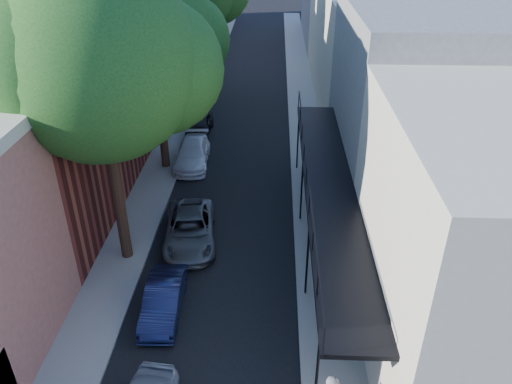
# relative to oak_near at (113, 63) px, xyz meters

# --- Properties ---
(road_surface) EXTENTS (6.00, 64.00, 0.01)m
(road_surface) POSITION_rel_oak_near_xyz_m (3.37, 19.74, -7.87)
(road_surface) COLOR black
(road_surface) RESTS_ON ground
(sidewalk_left) EXTENTS (2.00, 64.00, 0.12)m
(sidewalk_left) POSITION_rel_oak_near_xyz_m (-0.63, 19.74, -7.82)
(sidewalk_left) COLOR gray
(sidewalk_left) RESTS_ON ground
(sidewalk_right) EXTENTS (2.00, 64.00, 0.12)m
(sidewalk_right) POSITION_rel_oak_near_xyz_m (7.37, 19.74, -7.82)
(sidewalk_right) COLOR gray
(sidewalk_right) RESTS_ON ground
(buildings_left) EXTENTS (10.10, 59.10, 12.00)m
(buildings_left) POSITION_rel_oak_near_xyz_m (-5.93, 18.50, -2.94)
(buildings_left) COLOR tan
(buildings_left) RESTS_ON ground
(buildings_right) EXTENTS (9.80, 55.00, 10.00)m
(buildings_right) POSITION_rel_oak_near_xyz_m (12.36, 19.23, -3.45)
(buildings_right) COLOR beige
(buildings_right) RESTS_ON ground
(oak_near) EXTENTS (7.48, 6.80, 11.42)m
(oak_near) POSITION_rel_oak_near_xyz_m (0.00, 0.00, 0.00)
(oak_near) COLOR black
(oak_near) RESTS_ON ground
(oak_mid) EXTENTS (6.60, 6.00, 10.20)m
(oak_mid) POSITION_rel_oak_near_xyz_m (-0.05, 7.97, -0.82)
(oak_mid) COLOR black
(oak_mid) RESTS_ON ground
(parked_car_b) EXTENTS (1.31, 3.51, 1.15)m
(parked_car_b) POSITION_rel_oak_near_xyz_m (1.69, -3.34, -7.31)
(parked_car_b) COLOR #12183A
(parked_car_b) RESTS_ON ground
(parked_car_c) EXTENTS (2.58, 4.69, 1.24)m
(parked_car_c) POSITION_rel_oak_near_xyz_m (1.97, 0.94, -7.26)
(parked_car_c) COLOR #53555A
(parked_car_c) RESTS_ON ground
(parked_car_d) EXTENTS (1.93, 4.34, 1.24)m
(parked_car_d) POSITION_rel_oak_near_xyz_m (0.98, 8.21, -7.26)
(parked_car_d) COLOR white
(parked_car_d) RESTS_ON ground
(parked_car_e) EXTENTS (1.51, 3.62, 1.22)m
(parked_car_e) POSITION_rel_oak_near_xyz_m (0.77, 12.45, -7.27)
(parked_car_e) COLOR black
(parked_car_e) RESTS_ON ground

